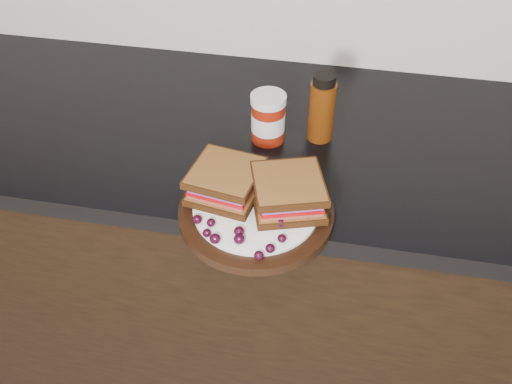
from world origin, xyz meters
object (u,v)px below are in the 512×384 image
sandwich_left (226,181)px  oil_bottle (322,107)px  condiment_jar (268,118)px  plate (256,213)px

sandwich_left → oil_bottle: bearing=67.1°
condiment_jar → oil_bottle: bearing=14.4°
sandwich_left → condiment_jar: size_ratio=1.12×
condiment_jar → oil_bottle: (0.11, 0.03, 0.02)m
plate → sandwich_left: (-0.06, 0.03, 0.04)m
oil_bottle → sandwich_left: bearing=-122.4°
condiment_jar → oil_bottle: oil_bottle is taller
sandwich_left → oil_bottle: oil_bottle is taller
plate → sandwich_left: size_ratio=2.32×
plate → oil_bottle: 0.28m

